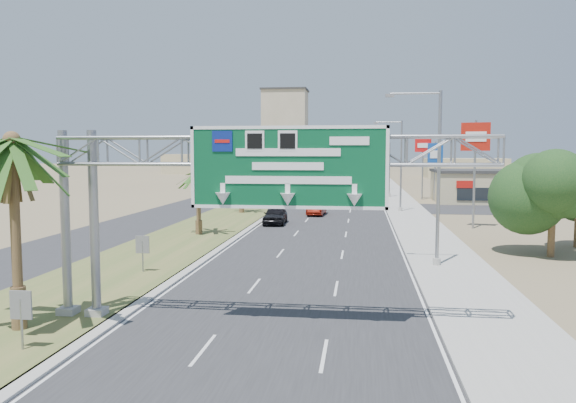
# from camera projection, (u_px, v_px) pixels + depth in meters

# --- Properties ---
(road) EXTENTS (12.00, 300.00, 0.02)m
(road) POSITION_uv_depth(u_px,v_px,m) (346.00, 183.00, 120.10)
(road) COLOR #28282B
(road) RESTS_ON ground
(sidewalk_right) EXTENTS (4.00, 300.00, 0.10)m
(sidewalk_right) POSITION_uv_depth(u_px,v_px,m) (386.00, 183.00, 119.00)
(sidewalk_right) COLOR #9E9B93
(sidewalk_right) RESTS_ON ground
(median_grass) EXTENTS (7.00, 300.00, 0.12)m
(median_grass) POSITION_uv_depth(u_px,v_px,m) (300.00, 182.00, 121.37)
(median_grass) COLOR #465F29
(median_grass) RESTS_ON ground
(opposing_road) EXTENTS (8.00, 300.00, 0.02)m
(opposing_road) POSITION_uv_depth(u_px,v_px,m) (268.00, 182.00, 122.27)
(opposing_road) COLOR #28282B
(opposing_road) RESTS_ON ground
(sign_gantry) EXTENTS (16.75, 1.24, 7.50)m
(sign_gantry) POSITION_uv_depth(u_px,v_px,m) (248.00, 165.00, 20.84)
(sign_gantry) COLOR gray
(sign_gantry) RESTS_ON ground
(palm_near) EXTENTS (5.70, 5.70, 8.35)m
(palm_near) POSITION_uv_depth(u_px,v_px,m) (12.00, 141.00, 19.90)
(palm_near) COLOR brown
(palm_near) RESTS_ON ground
(palm_row_b) EXTENTS (3.99, 3.99, 5.95)m
(palm_row_b) POSITION_uv_depth(u_px,v_px,m) (198.00, 173.00, 43.83)
(palm_row_b) COLOR brown
(palm_row_b) RESTS_ON ground
(palm_row_c) EXTENTS (3.99, 3.99, 6.75)m
(palm_row_c) POSITION_uv_depth(u_px,v_px,m) (241.00, 161.00, 59.57)
(palm_row_c) COLOR brown
(palm_row_c) RESTS_ON ground
(palm_row_d) EXTENTS (3.99, 3.99, 5.45)m
(palm_row_d) POSITION_uv_depth(u_px,v_px,m) (269.00, 168.00, 77.46)
(palm_row_d) COLOR brown
(palm_row_d) RESTS_ON ground
(palm_row_e) EXTENTS (3.99, 3.99, 6.15)m
(palm_row_e) POSITION_uv_depth(u_px,v_px,m) (287.00, 161.00, 96.17)
(palm_row_e) COLOR brown
(palm_row_e) RESTS_ON ground
(palm_row_f) EXTENTS (3.99, 3.99, 5.75)m
(palm_row_f) POSITION_uv_depth(u_px,v_px,m) (302.00, 161.00, 120.90)
(palm_row_f) COLOR brown
(palm_row_f) RESTS_ON ground
(streetlight_near) EXTENTS (3.27, 0.44, 10.00)m
(streetlight_near) POSITION_uv_depth(u_px,v_px,m) (435.00, 185.00, 31.81)
(streetlight_near) COLOR gray
(streetlight_near) RESTS_ON ground
(streetlight_mid) EXTENTS (3.27, 0.44, 10.00)m
(streetlight_mid) POSITION_uv_depth(u_px,v_px,m) (399.00, 169.00, 61.45)
(streetlight_mid) COLOR gray
(streetlight_mid) RESTS_ON ground
(streetlight_far) EXTENTS (3.27, 0.44, 10.00)m
(streetlight_far) POSITION_uv_depth(u_px,v_px,m) (385.00, 163.00, 97.02)
(streetlight_far) COLOR gray
(streetlight_far) RESTS_ON ground
(signal_mast) EXTENTS (10.28, 0.71, 8.00)m
(signal_mast) POSITION_uv_depth(u_px,v_px,m) (375.00, 164.00, 81.44)
(signal_mast) COLOR gray
(signal_mast) RESTS_ON ground
(store_building) EXTENTS (18.00, 10.00, 4.00)m
(store_building) POSITION_uv_depth(u_px,v_px,m) (505.00, 187.00, 73.64)
(store_building) COLOR tan
(store_building) RESTS_ON ground
(oak_near) EXTENTS (4.50, 4.50, 6.80)m
(oak_near) POSITION_uv_depth(u_px,v_px,m) (553.00, 185.00, 34.80)
(oak_near) COLOR brown
(oak_near) RESTS_ON ground
(median_signback_a) EXTENTS (0.75, 0.08, 2.08)m
(median_signback_a) POSITION_uv_depth(u_px,v_px,m) (21.00, 309.00, 18.22)
(median_signback_a) COLOR gray
(median_signback_a) RESTS_ON ground
(median_signback_b) EXTENTS (0.75, 0.08, 2.08)m
(median_signback_b) POSITION_uv_depth(u_px,v_px,m) (142.00, 247.00, 30.17)
(median_signback_b) COLOR gray
(median_signback_b) RESTS_ON ground
(tower_distant) EXTENTS (20.00, 16.00, 35.00)m
(tower_distant) POSITION_uv_depth(u_px,v_px,m) (285.00, 129.00, 260.97)
(tower_distant) COLOR tan
(tower_distant) RESTS_ON ground
(building_distant_left) EXTENTS (24.00, 14.00, 6.00)m
(building_distant_left) POSITION_uv_depth(u_px,v_px,m) (205.00, 164.00, 174.99)
(building_distant_left) COLOR tan
(building_distant_left) RESTS_ON ground
(building_distant_right) EXTENTS (20.00, 12.00, 5.00)m
(building_distant_right) POSITION_uv_depth(u_px,v_px,m) (465.00, 168.00, 145.67)
(building_distant_right) COLOR tan
(building_distant_right) RESTS_ON ground
(car_left_lane) EXTENTS (2.10, 4.90, 1.65)m
(car_left_lane) POSITION_uv_depth(u_px,v_px,m) (275.00, 215.00, 51.21)
(car_left_lane) COLOR black
(car_left_lane) RESTS_ON ground
(car_mid_lane) EXTENTS (1.86, 4.71, 1.52)m
(car_mid_lane) POSITION_uv_depth(u_px,v_px,m) (317.00, 208.00, 58.66)
(car_mid_lane) COLOR maroon
(car_mid_lane) RESTS_ON ground
(car_right_lane) EXTENTS (3.31, 6.16, 1.65)m
(car_right_lane) POSITION_uv_depth(u_px,v_px,m) (368.00, 195.00, 75.54)
(car_right_lane) COLOR gray
(car_right_lane) RESTS_ON ground
(car_far) EXTENTS (2.87, 5.66, 1.57)m
(car_far) POSITION_uv_depth(u_px,v_px,m) (333.00, 184.00, 101.88)
(car_far) COLOR black
(car_far) RESTS_ON ground
(pole_sign_red_near) EXTENTS (2.41, 0.75, 9.28)m
(pole_sign_red_near) POSITION_uv_depth(u_px,v_px,m) (475.00, 143.00, 47.81)
(pole_sign_red_near) COLOR gray
(pole_sign_red_near) RESTS_ON ground
(pole_sign_blue) EXTENTS (2.01, 0.46, 7.98)m
(pole_sign_blue) POSITION_uv_depth(u_px,v_px,m) (435.00, 157.00, 75.04)
(pole_sign_blue) COLOR gray
(pole_sign_blue) RESTS_ON ground
(pole_sign_red_far) EXTENTS (2.20, 0.89, 8.60)m
(pole_sign_red_far) POSITION_uv_depth(u_px,v_px,m) (423.00, 151.00, 77.62)
(pole_sign_red_far) COLOR gray
(pole_sign_red_far) RESTS_ON ground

